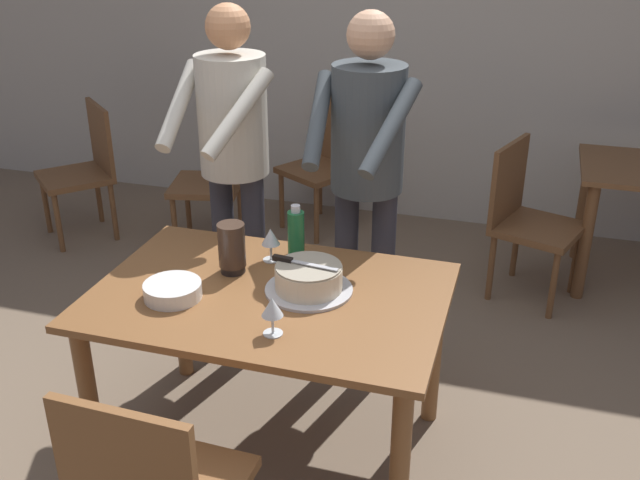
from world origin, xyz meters
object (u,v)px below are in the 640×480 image
main_dining_table (270,319)px  water_bottle (296,236)px  plate_stack (173,290)px  hurricane_lamp (232,248)px  cake_on_platter (309,279)px  background_chair_3 (85,167)px  background_chair_1 (217,177)px  background_chair_2 (527,216)px  background_chair_0 (326,159)px  person_standing_beside (233,148)px  wine_glass_near (272,308)px  wine_glass_far (271,238)px  cake_knife (292,261)px  person_cutting_cake (366,163)px

main_dining_table → water_bottle: 0.37m
plate_stack → hurricane_lamp: bearing=62.6°
cake_on_platter → background_chair_3: bearing=142.0°
background_chair_1 → background_chair_2: bearing=-2.5°
main_dining_table → hurricane_lamp: bearing=149.0°
background_chair_0 → hurricane_lamp: bearing=-83.7°
person_standing_beside → background_chair_2: bearing=36.2°
hurricane_lamp → background_chair_3: (-1.75, 1.58, -0.37)m
wine_glass_near → wine_glass_far: (-0.20, 0.53, 0.00)m
person_standing_beside → wine_glass_far: bearing=-52.1°
wine_glass_near → water_bottle: 0.57m
cake_on_platter → cake_knife: size_ratio=1.26×
background_chair_0 → background_chair_2: same height
cake_knife → person_standing_beside: bearing=128.2°
plate_stack → hurricane_lamp: hurricane_lamp is taller
person_standing_beside → background_chair_1: bearing=119.0°
wine_glass_near → water_bottle: water_bottle is taller
cake_on_platter → background_chair_3: 2.68m
person_cutting_cake → person_standing_beside: size_ratio=1.00×
background_chair_1 → background_chair_3: size_ratio=1.00×
hurricane_lamp → background_chair_1: 1.88m
wine_glass_near → hurricane_lamp: 0.50m
person_standing_beside → background_chair_2: size_ratio=1.91×
cake_knife → background_chair_2: background_chair_2 is taller
main_dining_table → background_chair_0: 2.35m
wine_glass_far → cake_on_platter: bearing=-42.0°
background_chair_0 → person_standing_beside: bearing=-89.5°
cake_knife → hurricane_lamp: 0.28m
main_dining_table → background_chair_2: 1.93m
background_chair_0 → person_cutting_cake: bearing=-68.1°
background_chair_1 → main_dining_table: bearing=-60.0°
wine_glass_far → background_chair_2: 1.78m
plate_stack → wine_glass_near: wine_glass_near is taller
wine_glass_near → background_chair_0: 2.66m
main_dining_table → hurricane_lamp: size_ratio=6.44×
water_bottle → background_chair_1: water_bottle is taller
cake_on_platter → background_chair_3: background_chair_3 is taller
hurricane_lamp → background_chair_3: bearing=138.1°
cake_on_platter → cake_knife: (-0.07, 0.01, 0.06)m
wine_glass_far → person_cutting_cake: bearing=53.3°
cake_knife → hurricane_lamp: bearing=168.2°
hurricane_lamp → background_chair_2: hurricane_lamp is taller
wine_glass_near → background_chair_2: (0.81, 1.96, -0.36)m
cake_on_platter → background_chair_0: size_ratio=0.38×
background_chair_1 → person_standing_beside: bearing=-61.0°
cake_knife → main_dining_table: bearing=-137.8°
water_bottle → person_cutting_cake: 0.48m
cake_on_platter → main_dining_table: bearing=-158.7°
cake_knife → hurricane_lamp: (-0.27, 0.06, -0.01)m
wine_glass_far → background_chair_0: 2.10m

